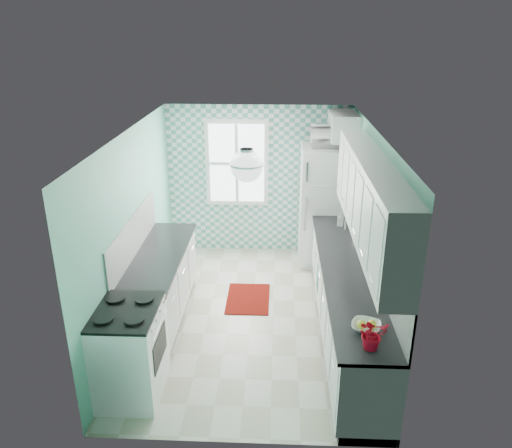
{
  "coord_description": "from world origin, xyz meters",
  "views": [
    {
      "loc": [
        0.32,
        -5.79,
        3.69
      ],
      "look_at": [
        0.05,
        0.25,
        1.25
      ],
      "focal_mm": 35.0,
      "sensor_mm": 36.0,
      "label": 1
    }
  ],
  "objects_px": {
    "ceiling_light": "(247,166)",
    "stove": "(129,350)",
    "fridge": "(326,205)",
    "potted_plant": "(372,334)",
    "microwave": "(330,136)",
    "fruit_bowl": "(366,327)",
    "sink": "(342,243)"
  },
  "relations": [
    {
      "from": "microwave",
      "to": "ceiling_light",
      "type": "bearing_deg",
      "value": 64.58
    },
    {
      "from": "sink",
      "to": "potted_plant",
      "type": "height_order",
      "value": "sink"
    },
    {
      "from": "fridge",
      "to": "potted_plant",
      "type": "distance_m",
      "value": 3.77
    },
    {
      "from": "ceiling_light",
      "to": "fridge",
      "type": "height_order",
      "value": "ceiling_light"
    },
    {
      "from": "fridge",
      "to": "stove",
      "type": "relative_size",
      "value": 1.95
    },
    {
      "from": "ceiling_light",
      "to": "microwave",
      "type": "height_order",
      "value": "ceiling_light"
    },
    {
      "from": "fruit_bowl",
      "to": "fridge",
      "type": "bearing_deg",
      "value": 91.49
    },
    {
      "from": "ceiling_light",
      "to": "stove",
      "type": "xyz_separation_m",
      "value": [
        -1.2,
        -0.72,
        -1.81
      ]
    },
    {
      "from": "potted_plant",
      "to": "microwave",
      "type": "height_order",
      "value": "microwave"
    },
    {
      "from": "sink",
      "to": "fruit_bowl",
      "type": "distance_m",
      "value": 2.08
    },
    {
      "from": "stove",
      "to": "fridge",
      "type": "bearing_deg",
      "value": 52.19
    },
    {
      "from": "ceiling_light",
      "to": "potted_plant",
      "type": "relative_size",
      "value": 1.18
    },
    {
      "from": "stove",
      "to": "sink",
      "type": "relative_size",
      "value": 1.86
    },
    {
      "from": "potted_plant",
      "to": "microwave",
      "type": "xyz_separation_m",
      "value": [
        -0.09,
        3.77,
        1.0
      ]
    },
    {
      "from": "potted_plant",
      "to": "fruit_bowl",
      "type": "bearing_deg",
      "value": 90.0
    },
    {
      "from": "stove",
      "to": "fruit_bowl",
      "type": "distance_m",
      "value": 2.45
    },
    {
      "from": "fridge",
      "to": "sink",
      "type": "distance_m",
      "value": 1.4
    },
    {
      "from": "sink",
      "to": "fruit_bowl",
      "type": "relative_size",
      "value": 1.91
    },
    {
      "from": "fridge",
      "to": "fruit_bowl",
      "type": "relative_size",
      "value": 6.91
    },
    {
      "from": "stove",
      "to": "microwave",
      "type": "xyz_separation_m",
      "value": [
        2.31,
        3.33,
        1.57
      ]
    },
    {
      "from": "ceiling_light",
      "to": "stove",
      "type": "distance_m",
      "value": 2.28
    },
    {
      "from": "fridge",
      "to": "potted_plant",
      "type": "height_order",
      "value": "fridge"
    },
    {
      "from": "stove",
      "to": "sink",
      "type": "height_order",
      "value": "sink"
    },
    {
      "from": "fridge",
      "to": "microwave",
      "type": "distance_m",
      "value": 1.12
    },
    {
      "from": "potted_plant",
      "to": "microwave",
      "type": "relative_size",
      "value": 0.52
    },
    {
      "from": "fridge",
      "to": "microwave",
      "type": "height_order",
      "value": "microwave"
    },
    {
      "from": "stove",
      "to": "sink",
      "type": "distance_m",
      "value": 3.11
    },
    {
      "from": "ceiling_light",
      "to": "sink",
      "type": "relative_size",
      "value": 0.66
    },
    {
      "from": "ceiling_light",
      "to": "sink",
      "type": "distance_m",
      "value": 2.2
    },
    {
      "from": "ceiling_light",
      "to": "fridge",
      "type": "distance_m",
      "value": 3.15
    },
    {
      "from": "sink",
      "to": "fridge",
      "type": "bearing_deg",
      "value": 96.71
    },
    {
      "from": "fridge",
      "to": "sink",
      "type": "bearing_deg",
      "value": -82.96
    }
  ]
}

